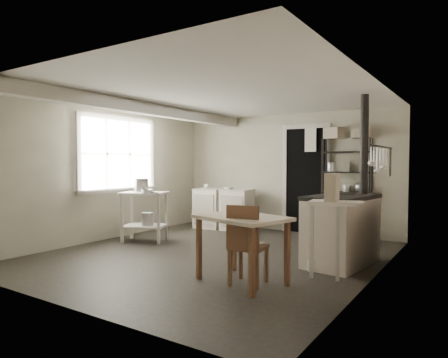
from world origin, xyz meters
The scene contains 31 objects.
floor centered at (0.00, 0.00, 0.00)m, with size 5.00×5.00×0.00m, color black.
ceiling centered at (0.00, 0.00, 2.30)m, with size 5.00×5.00×0.00m, color silver.
wall_back centered at (0.00, 2.50, 1.15)m, with size 4.50×0.02×2.30m, color #B7B29C.
wall_front centered at (0.00, -2.50, 1.15)m, with size 4.50×0.02×2.30m, color #B7B29C.
wall_left centered at (-2.25, 0.00, 1.15)m, with size 0.02×5.00×2.30m, color #B7B29C.
wall_right centered at (2.25, 0.00, 1.15)m, with size 0.02×5.00×2.30m, color #B7B29C.
window centered at (-2.22, 0.20, 1.50)m, with size 0.12×1.76×1.28m, color beige, non-canonical shape.
doorway centered at (0.45, 2.47, 1.00)m, with size 0.96×0.10×2.08m, color beige, non-canonical shape.
ceiling_beam centered at (-1.20, 0.00, 2.20)m, with size 0.18×5.00×0.18m, color beige, non-canonical shape.
wallpaper_panel centered at (2.24, 0.00, 1.15)m, with size 0.01×5.00×2.30m, color beige, non-canonical shape.
utensil_rail centered at (2.19, 0.60, 1.55)m, with size 0.06×1.20×0.44m, color #B6B6B8, non-canonical shape.
prep_table centered at (-1.55, 0.18, 0.40)m, with size 0.74×0.53×0.85m, color beige, non-canonical shape.
stockpot centered at (-1.67, 0.22, 0.94)m, with size 0.25×0.25×0.27m, color #B6B6B8.
saucepan centered at (-1.39, 0.09, 0.85)m, with size 0.19×0.19×0.11m, color #B6B6B8.
bucket centered at (-1.49, 0.19, 0.39)m, with size 0.21×0.21×0.23m, color #B6B6B8.
base_cabinets centered at (-1.14, 2.01, 0.46)m, with size 1.24×0.53×0.82m, color silver, non-canonical shape.
mixing_bowl centered at (-0.98, 1.98, 0.95)m, with size 0.28×0.28×0.07m, color white.
counter_cup centered at (-1.52, 1.96, 0.97)m, with size 0.12×0.12×0.09m, color white.
shelf_rack centered at (1.28, 2.31, 0.95)m, with size 0.84×0.33×1.78m, color black, non-canonical shape.
shelf_jar centered at (1.00, 2.36, 1.36)m, with size 0.08×0.08×0.18m, color white.
storage_box_a centered at (1.03, 2.32, 2.01)m, with size 0.29×0.25×0.20m, color beige.
storage_box_b centered at (1.50, 2.33, 1.99)m, with size 0.25×0.23×0.16m, color beige.
stove centered at (1.74, 0.47, 0.44)m, with size 0.64×1.16×0.91m, color silver, non-canonical shape.
stovepipe centered at (1.92, 0.87, 1.59)m, with size 0.11×0.11×1.47m, color black, non-canonical shape.
side_ledge centered at (1.92, -0.31, 0.43)m, with size 0.59×0.32×0.91m, color beige, non-canonical shape.
oats_box centered at (1.88, -0.37, 1.01)m, with size 0.13×0.21×0.32m, color beige.
work_table centered at (1.04, -0.93, 0.38)m, with size 0.99×0.69×0.75m, color beige, non-canonical shape.
table_cup centered at (1.23, -1.05, 0.80)m, with size 0.10×0.10×0.09m, color white.
chair centered at (1.14, -0.95, 0.48)m, with size 0.37×0.39×0.89m, color brown, non-canonical shape.
flour_sack centered at (1.14, 1.91, 0.24)m, with size 0.43×0.36×0.51m, color silver.
floor_crock centered at (1.54, -0.06, 0.08)m, with size 0.11×0.11×0.14m, color white.
Camera 1 is at (3.31, -4.76, 1.34)m, focal length 32.00 mm.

